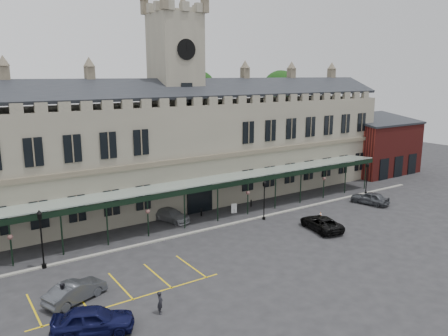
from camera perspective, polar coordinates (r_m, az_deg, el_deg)
ground at (r=41.47m, az=4.71°, el=-9.59°), size 140.00×140.00×0.00m
station_building at (r=52.62m, az=-6.05°, el=2.38°), size 60.00×10.36×17.30m
clock_tower at (r=51.99m, az=-6.26°, el=9.62°), size 5.60×5.60×24.80m
canopy at (r=46.41m, az=-1.01°, el=-4.03°), size 50.00×4.10×4.30m
brick_annex at (r=73.21m, az=19.39°, el=2.67°), size 12.40×8.36×9.23m
kerb at (r=45.58m, az=0.35°, el=-7.43°), size 60.00×0.40×0.12m
parking_markings at (r=33.89m, az=-13.08°, el=-15.08°), size 16.00×6.00×0.01m
tree_behind_mid at (r=63.76m, az=-3.65°, el=9.85°), size 6.00×6.00×16.00m
tree_behind_right at (r=73.17m, az=7.39°, el=10.07°), size 6.00×6.00×16.00m
lamp_post_left at (r=37.95m, az=-22.78°, el=-7.94°), size 0.46×0.46×4.91m
lamp_post_mid at (r=46.80m, az=5.28°, el=-3.72°), size 0.41×0.41×4.35m
lamp_post_right at (r=59.59m, az=18.16°, el=-0.91°), size 0.40×0.40×4.21m
traffic_cone at (r=48.97m, az=12.50°, el=-6.01°), size 0.40×0.40×0.64m
sign_board at (r=49.34m, az=1.32°, el=-5.30°), size 0.62×0.26×1.11m
bollard_left at (r=48.45m, az=-2.98°, el=-5.80°), size 0.15×0.15×0.84m
bollard_right at (r=51.85m, az=3.56°, el=-4.60°), size 0.15×0.15×0.83m
car_left_a at (r=28.94m, az=-16.72°, el=-18.47°), size 5.24×3.77×1.66m
car_left_b at (r=32.80m, az=-18.81°, el=-14.98°), size 4.67×3.05×1.45m
car_taxi at (r=47.06m, az=-6.95°, el=-6.10°), size 3.34×4.96×1.33m
car_van at (r=45.19m, az=12.57°, el=-7.03°), size 3.29×5.48×1.42m
car_right_a at (r=55.45m, az=18.50°, el=-3.73°), size 2.84×4.79×1.53m
person_a at (r=30.03m, az=-8.34°, el=-16.98°), size 0.59×0.68×1.56m
person_b at (r=32.15m, az=-20.36°, el=-15.35°), size 0.89×0.71×1.78m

